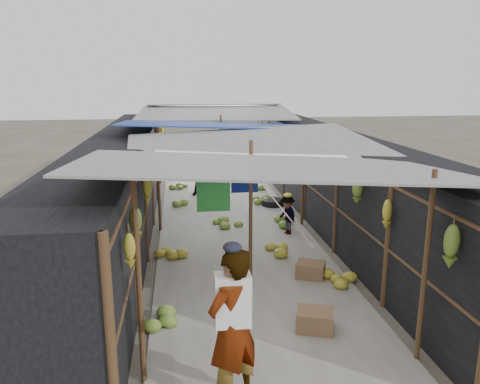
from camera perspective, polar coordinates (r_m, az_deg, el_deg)
name	(u,v)px	position (r m, az deg, el deg)	size (l,w,h in m)	color
ground	(285,370)	(6.51, 5.55, -20.74)	(80.00, 80.00, 0.00)	#6B6356
aisle_slab	(230,221)	(12.35, -1.20, -3.61)	(3.60, 16.00, 0.02)	#9E998E
stall_left	(123,182)	(12.07, -14.07, 1.18)	(1.40, 15.00, 2.30)	black
stall_right	(331,176)	(12.63, 11.05, 1.88)	(1.40, 15.00, 2.30)	black
crate_near	(315,321)	(7.31, 9.12, -15.22)	(0.54, 0.43, 0.32)	#8A6246
crate_mid	(310,270)	(9.03, 8.57, -9.41)	(0.52, 0.41, 0.31)	#8A6246
crate_back	(213,191)	(15.12, -3.29, 0.09)	(0.42, 0.34, 0.27)	#8A6246
black_basin	(273,203)	(13.88, 4.05, -1.30)	(0.67, 0.67, 0.20)	black
vendor_elderly	(233,327)	(5.48, -0.90, -16.18)	(0.69, 0.45, 1.89)	white
shopper_blue	(205,168)	(14.99, -4.31, 2.93)	(0.87, 0.68, 1.79)	#1D4A94
vendor_seated	(287,215)	(11.28, 5.79, -2.83)	(0.63, 0.36, 0.97)	#544F49
market_canopy	(229,129)	(12.19, -1.30, 7.69)	(5.62, 15.20, 2.77)	brown
hanging_bananas	(240,159)	(11.95, 0.05, 4.08)	(3.96, 14.07, 0.85)	#A89C2B
floor_bananas	(242,224)	(11.66, 0.30, -3.95)	(3.90, 9.45, 0.33)	olive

